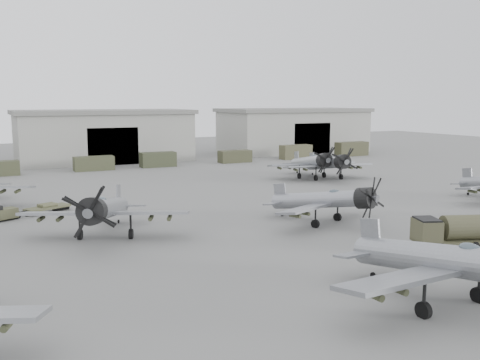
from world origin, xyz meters
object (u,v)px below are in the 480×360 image
at_px(fuel_tanker, 459,230).
at_px(tug_trailer, 22,211).
at_px(aircraft_far_1, 312,162).
at_px(aircraft_extra_653, 329,163).
at_px(aircraft_mid_2, 328,200).
at_px(aircraft_near_1, 457,263).
at_px(aircraft_mid_1, 104,209).

height_order(fuel_tanker, tug_trailer, fuel_tanker).
height_order(aircraft_far_1, aircraft_extra_653, same).
distance_m(aircraft_mid_2, aircraft_extra_653, 25.43).
distance_m(aircraft_near_1, aircraft_mid_2, 18.89).
bearing_deg(aircraft_near_1, fuel_tanker, 37.51).
relative_size(aircraft_mid_2, tug_trailer, 1.60).
xyz_separation_m(fuel_tanker, tug_trailer, (-26.37, 24.86, -0.88)).
bearing_deg(aircraft_far_1, fuel_tanker, -97.89).
relative_size(aircraft_near_1, aircraft_mid_2, 1.20).
bearing_deg(aircraft_far_1, tug_trailer, -157.37).
height_order(aircraft_mid_2, fuel_tanker, aircraft_mid_2).
height_order(aircraft_near_1, aircraft_extra_653, aircraft_near_1).
xyz_separation_m(aircraft_mid_1, aircraft_mid_2, (17.85, -3.38, -0.23)).
xyz_separation_m(aircraft_mid_1, aircraft_extra_653, (32.79, 17.20, -0.11)).
height_order(aircraft_near_1, fuel_tanker, aircraft_near_1).
xyz_separation_m(aircraft_near_1, aircraft_extra_653, (20.32, 38.69, -0.26)).
bearing_deg(tug_trailer, aircraft_mid_2, -57.24).
height_order(aircraft_extra_653, tug_trailer, aircraft_extra_653).
xyz_separation_m(aircraft_mid_2, fuel_tanker, (3.55, -10.42, -0.64)).
distance_m(aircraft_near_1, fuel_tanker, 11.83).
xyz_separation_m(aircraft_mid_2, aircraft_extra_653, (14.94, 20.58, 0.12)).
xyz_separation_m(aircraft_far_1, tug_trailer, (-36.81, -8.65, -1.65)).
distance_m(aircraft_mid_2, aircraft_far_1, 27.00).
xyz_separation_m(aircraft_near_1, aircraft_mid_1, (-12.47, 21.48, -0.16)).
xyz_separation_m(aircraft_extra_653, tug_trailer, (-37.75, -6.14, -1.65)).
distance_m(aircraft_near_1, aircraft_extra_653, 43.70).
distance_m(fuel_tanker, tug_trailer, 36.25).
xyz_separation_m(aircraft_near_1, aircraft_far_1, (19.37, 41.19, -0.26)).
relative_size(aircraft_mid_2, aircraft_far_1, 0.92).
height_order(aircraft_extra_653, fuel_tanker, aircraft_extra_653).
bearing_deg(tug_trailer, aircraft_near_1, -86.73).
xyz_separation_m(aircraft_extra_653, fuel_tanker, (-11.38, -31.00, -0.76)).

